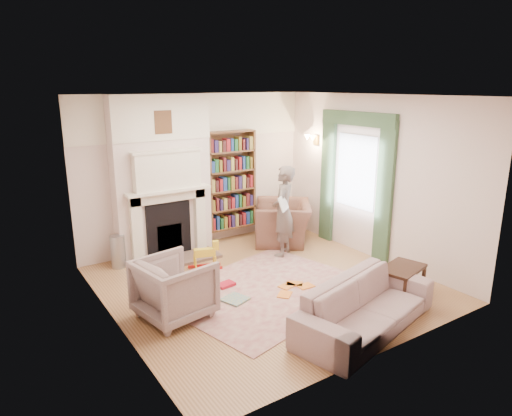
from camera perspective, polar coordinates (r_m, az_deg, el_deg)
floor at (r=7.06m, az=1.13°, el=-9.49°), size 4.50×4.50×0.00m
ceiling at (r=6.42m, az=1.26°, el=13.86°), size 4.50×4.50×0.00m
wall_back at (r=8.51m, az=-7.45°, el=4.59°), size 4.50×0.00×4.50m
wall_front at (r=4.99m, az=16.04°, el=-3.54°), size 4.50×0.00×4.50m
wall_left at (r=5.68m, az=-17.87°, el=-1.40°), size 0.00×4.50×4.50m
wall_right at (r=8.06m, az=14.51°, el=3.64°), size 0.00×4.50×4.50m
fireplace at (r=8.03m, az=-11.63°, el=3.67°), size 1.70×0.58×2.80m
bookcase at (r=8.74m, az=-3.19°, el=3.47°), size 1.00×0.24×1.85m
window at (r=8.31m, az=12.43°, el=4.45°), size 0.02×0.90×1.30m
curtain_left at (r=7.87m, az=15.78°, el=1.79°), size 0.07×0.32×2.40m
curtain_right at (r=8.83m, az=8.95°, el=3.59°), size 0.07×0.32×2.40m
pelmet at (r=8.16m, az=12.58°, el=10.85°), size 0.09×1.70×0.24m
wall_sconce at (r=8.90m, az=6.57°, el=8.34°), size 0.20×0.24×0.24m
rug at (r=6.87m, az=1.20°, el=-10.19°), size 3.25×2.77×0.01m
armchair_reading at (r=8.81m, az=3.40°, el=-1.78°), size 1.51×1.55×0.76m
armchair_left at (r=6.08m, az=-10.15°, el=-9.85°), size 1.02×1.00×0.80m
sofa at (r=5.91m, az=13.59°, el=-11.77°), size 2.27×1.33×0.62m
man_reading at (r=7.97m, az=3.42°, el=-0.43°), size 0.70×0.67×1.61m
newspaper at (r=7.67m, az=3.44°, el=0.61°), size 0.35×0.30×0.24m
coffee_table at (r=6.91m, az=17.69°, el=-8.78°), size 0.79×0.62×0.45m
paraffin_heater at (r=7.92m, az=-16.86°, el=-5.22°), size 0.31×0.31×0.55m
rocking_horse at (r=7.55m, az=-6.43°, el=-5.93°), size 0.58×0.37×0.48m
board_game at (r=6.55m, az=-2.63°, el=-11.33°), size 0.41×0.41×0.03m
game_box_lid at (r=6.97m, az=-3.79°, el=-9.52°), size 0.29×0.21×0.04m
comic_annuals at (r=6.93m, az=4.65°, el=-9.87°), size 0.71×0.51×0.02m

